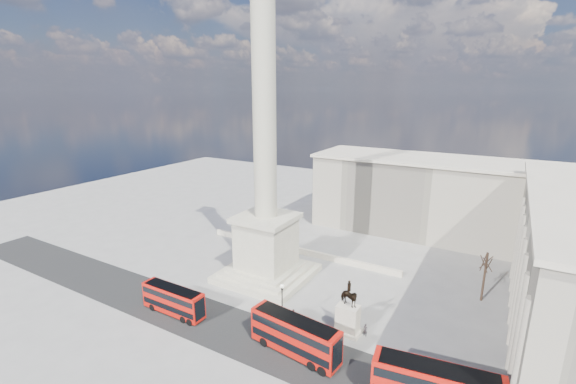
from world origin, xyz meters
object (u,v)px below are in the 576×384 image
(nelsons_column, at_px, (266,203))
(victorian_lamp, at_px, (282,302))
(equestrian_statue, at_px, (348,315))
(pedestrian_crossing, at_px, (293,315))
(pedestrian_walking, at_px, (365,330))
(red_bus_a, at_px, (174,300))
(red_bus_b, at_px, (295,336))

(nelsons_column, relative_size, victorian_lamp, 8.05)
(equestrian_statue, bearing_deg, pedestrian_crossing, -169.12)
(victorian_lamp, bearing_deg, pedestrian_walking, 19.28)
(victorian_lamp, bearing_deg, red_bus_a, -161.06)
(red_bus_a, xyz_separation_m, pedestrian_crossing, (15.43, 6.75, -1.18))
(pedestrian_walking, bearing_deg, pedestrian_crossing, -158.61)
(red_bus_b, xyz_separation_m, pedestrian_walking, (6.08, 7.52, -1.62))
(nelsons_column, height_order, pedestrian_crossing, nelsons_column)
(pedestrian_crossing, bearing_deg, pedestrian_walking, -123.41)
(red_bus_b, relative_size, equestrian_statue, 1.58)
(red_bus_b, bearing_deg, equestrian_statue, 68.26)
(red_bus_b, height_order, equestrian_statue, equestrian_statue)
(red_bus_b, xyz_separation_m, victorian_lamp, (-4.18, 3.93, 1.20))
(red_bus_a, distance_m, victorian_lamp, 15.60)
(nelsons_column, bearing_deg, red_bus_a, -107.55)
(nelsons_column, bearing_deg, pedestrian_crossing, -41.78)
(nelsons_column, bearing_deg, pedestrian_walking, -20.38)
(victorian_lamp, xyz_separation_m, pedestrian_walking, (10.26, 3.59, -2.81))
(victorian_lamp, bearing_deg, equestrian_statue, 21.21)
(victorian_lamp, distance_m, pedestrian_walking, 11.23)
(red_bus_b, relative_size, pedestrian_walking, 7.06)
(pedestrian_walking, bearing_deg, nelsons_column, 169.85)
(pedestrian_walking, height_order, pedestrian_crossing, pedestrian_crossing)
(red_bus_b, height_order, pedestrian_crossing, red_bus_b)
(equestrian_statue, bearing_deg, red_bus_a, -160.25)
(red_bus_b, bearing_deg, victorian_lamp, 143.62)
(nelsons_column, relative_size, pedestrian_walking, 29.95)
(equestrian_statue, distance_m, pedestrian_crossing, 7.57)
(red_bus_b, bearing_deg, red_bus_a, -169.81)
(red_bus_b, bearing_deg, nelsons_column, 139.61)
(equestrian_statue, bearing_deg, red_bus_b, -118.55)
(pedestrian_walking, xyz_separation_m, pedestrian_crossing, (-9.52, -1.88, 0.08))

